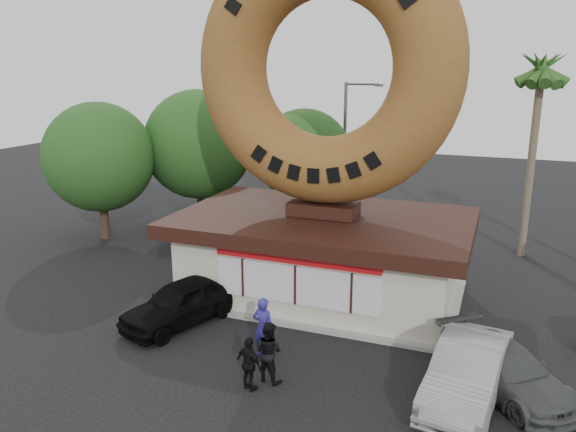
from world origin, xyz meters
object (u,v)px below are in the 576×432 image
(person_right, at_px, (249,364))
(car_grey, at_px, (505,368))
(person_left, at_px, (263,328))
(giant_donut, at_px, (326,69))
(street_lamp, at_px, (347,147))
(donut_shop, at_px, (323,253))
(car_silver, at_px, (467,371))
(car_black, at_px, (181,303))
(person_center, at_px, (268,352))

(person_right, height_order, car_grey, person_right)
(person_left, xyz_separation_m, person_right, (0.39, -1.85, -0.19))
(person_right, relative_size, car_grey, 0.35)
(giant_donut, height_order, street_lamp, giant_donut)
(donut_shop, xyz_separation_m, car_silver, (5.93, -5.44, -0.96))
(person_left, bearing_deg, person_right, 104.95)
(car_black, bearing_deg, street_lamp, 101.67)
(person_center, height_order, car_grey, person_center)
(car_silver, distance_m, car_grey, 1.25)
(person_right, distance_m, car_silver, 6.01)
(donut_shop, bearing_deg, car_silver, -42.53)
(person_left, height_order, person_center, person_left)
(person_left, xyz_separation_m, car_silver, (6.12, -0.03, -0.20))
(street_lamp, relative_size, person_left, 4.01)
(donut_shop, xyz_separation_m, person_left, (-0.19, -5.41, -0.77))
(person_center, bearing_deg, car_silver, -156.84)
(car_silver, bearing_deg, donut_shop, 145.02)
(giant_donut, relative_size, person_left, 4.99)
(person_center, relative_size, person_right, 1.13)
(person_right, bearing_deg, car_silver, -140.51)
(giant_donut, distance_m, street_lamp, 11.04)
(giant_donut, height_order, person_center, giant_donut)
(person_left, relative_size, car_grey, 0.43)
(person_left, relative_size, person_center, 1.09)
(giant_donut, bearing_deg, donut_shop, -90.00)
(street_lamp, relative_size, car_silver, 1.64)
(giant_donut, xyz_separation_m, street_lamp, (-1.86, 10.00, -4.29))
(giant_donut, bearing_deg, person_left, -91.96)
(person_left, xyz_separation_m, car_black, (-3.68, 1.14, -0.22))
(street_lamp, relative_size, car_grey, 1.74)
(car_black, relative_size, car_silver, 0.94)
(giant_donut, height_order, person_right, giant_donut)
(street_lamp, height_order, car_grey, street_lamp)
(street_lamp, distance_m, car_grey, 17.50)
(person_left, distance_m, car_black, 3.86)
(giant_donut, distance_m, person_center, 10.29)
(person_center, bearing_deg, person_left, -49.08)
(street_lamp, height_order, car_silver, street_lamp)
(donut_shop, height_order, person_center, donut_shop)
(person_left, distance_m, person_right, 1.90)
(street_lamp, bearing_deg, giant_donut, -79.49)
(person_right, height_order, car_silver, person_right)
(giant_donut, bearing_deg, person_right, -88.42)
(donut_shop, bearing_deg, person_right, -88.42)
(donut_shop, bearing_deg, person_left, -91.97)
(donut_shop, height_order, street_lamp, street_lamp)
(person_center, relative_size, car_grey, 0.40)
(person_left, bearing_deg, person_center, 123.03)
(person_right, distance_m, car_grey, 7.19)
(giant_donut, relative_size, car_silver, 2.04)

